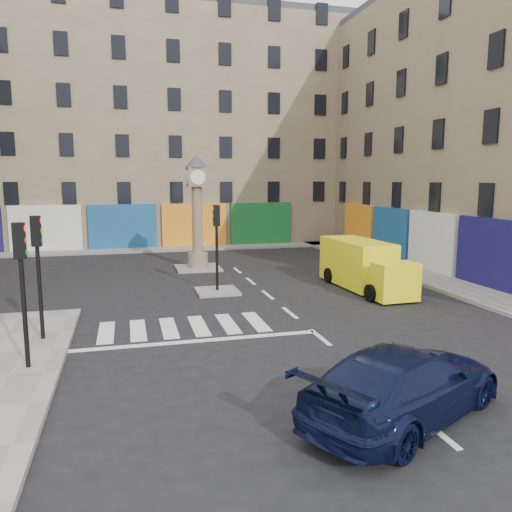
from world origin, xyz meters
name	(u,v)px	position (x,y,z in m)	size (l,w,h in m)	color
ground	(333,348)	(0.00, 0.00, 0.00)	(120.00, 120.00, 0.00)	black
sidewalk_right	(410,272)	(8.70, 10.00, 0.07)	(2.60, 30.00, 0.15)	gray
sidewalk_far	(153,249)	(-4.00, 22.20, 0.07)	(32.00, 2.40, 0.15)	gray
island_near	(217,291)	(-2.00, 8.00, 0.06)	(1.80, 1.80, 0.12)	gray
island_far	(198,268)	(-2.00, 14.00, 0.06)	(2.40, 2.40, 0.12)	gray
building_far	(146,133)	(-4.00, 28.00, 8.50)	(32.00, 10.00, 17.00)	gray
traffic_light_left_near	(22,272)	(-8.30, 0.20, 2.62)	(0.28, 0.22, 3.70)	black
traffic_light_left_far	(38,257)	(-8.30, 2.60, 2.62)	(0.28, 0.22, 3.70)	black
traffic_light_island	(217,234)	(-2.00, 8.00, 2.59)	(0.28, 0.22, 3.70)	black
clock_pillar	(197,205)	(-2.00, 14.00, 3.55)	(1.20, 1.20, 6.10)	#877258
navy_sedan	(404,383)	(-0.33, -4.40, 0.76)	(2.13, 5.25, 1.52)	black
yellow_van	(363,266)	(4.51, 7.12, 1.07)	(2.20, 5.96, 2.14)	#FFF015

